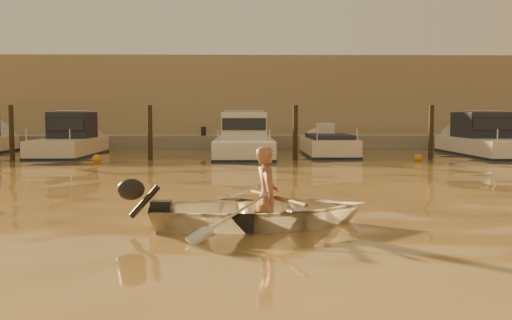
{
  "coord_description": "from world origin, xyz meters",
  "views": [
    {
      "loc": [
        -2.06,
        -7.0,
        1.69
      ],
      "look_at": [
        -1.83,
        4.55,
        0.75
      ],
      "focal_mm": 40.0,
      "sensor_mm": 36.0,
      "label": 1
    }
  ],
  "objects_px": {
    "moored_boat_1": "(69,140)",
    "moored_boat_3": "(328,150)",
    "dinghy": "(260,211)",
    "waterfront_building": "(279,102)",
    "moored_boat_2": "(244,140)",
    "moored_boat_4": "(487,140)",
    "person": "(267,196)"
  },
  "relations": [
    {
      "from": "moored_boat_1",
      "to": "moored_boat_3",
      "type": "xyz_separation_m",
      "value": [
        10.44,
        0.0,
        -0.4
      ]
    },
    {
      "from": "dinghy",
      "to": "moored_boat_3",
      "type": "xyz_separation_m",
      "value": [
        3.16,
        14.45,
        0.0
      ]
    },
    {
      "from": "waterfront_building",
      "to": "moored_boat_2",
      "type": "bearing_deg",
      "value": -100.71
    },
    {
      "from": "moored_boat_1",
      "to": "moored_boat_3",
      "type": "height_order",
      "value": "moored_boat_1"
    },
    {
      "from": "moored_boat_4",
      "to": "waterfront_building",
      "type": "height_order",
      "value": "waterfront_building"
    },
    {
      "from": "moored_boat_3",
      "to": "waterfront_building",
      "type": "xyz_separation_m",
      "value": [
        -1.33,
        11.0,
        2.17
      ]
    },
    {
      "from": "dinghy",
      "to": "moored_boat_1",
      "type": "bearing_deg",
      "value": 19.15
    },
    {
      "from": "moored_boat_1",
      "to": "moored_boat_4",
      "type": "relative_size",
      "value": 0.85
    },
    {
      "from": "moored_boat_2",
      "to": "waterfront_building",
      "type": "height_order",
      "value": "waterfront_building"
    },
    {
      "from": "moored_boat_2",
      "to": "moored_boat_3",
      "type": "xyz_separation_m",
      "value": [
        3.41,
        0.0,
        -0.4
      ]
    },
    {
      "from": "moored_boat_4",
      "to": "waterfront_building",
      "type": "relative_size",
      "value": 0.15
    },
    {
      "from": "moored_boat_1",
      "to": "moored_boat_3",
      "type": "distance_m",
      "value": 10.45
    },
    {
      "from": "person",
      "to": "moored_boat_4",
      "type": "relative_size",
      "value": 0.22
    },
    {
      "from": "dinghy",
      "to": "moored_boat_1",
      "type": "relative_size",
      "value": 0.57
    },
    {
      "from": "moored_boat_3",
      "to": "moored_boat_4",
      "type": "relative_size",
      "value": 0.78
    },
    {
      "from": "moored_boat_2",
      "to": "person",
      "type": "bearing_deg",
      "value": -88.61
    },
    {
      "from": "moored_boat_3",
      "to": "moored_boat_4",
      "type": "distance_m",
      "value": 6.52
    },
    {
      "from": "waterfront_building",
      "to": "moored_boat_3",
      "type": "bearing_deg",
      "value": -83.09
    },
    {
      "from": "moored_boat_3",
      "to": "waterfront_building",
      "type": "height_order",
      "value": "waterfront_building"
    },
    {
      "from": "person",
      "to": "moored_boat_1",
      "type": "distance_m",
      "value": 16.21
    },
    {
      "from": "moored_boat_2",
      "to": "waterfront_building",
      "type": "relative_size",
      "value": 0.16
    },
    {
      "from": "moored_boat_4",
      "to": "person",
      "type": "bearing_deg",
      "value": -123.53
    },
    {
      "from": "moored_boat_3",
      "to": "moored_boat_2",
      "type": "bearing_deg",
      "value": 180.0
    },
    {
      "from": "moored_boat_1",
      "to": "moored_boat_3",
      "type": "relative_size",
      "value": 1.09
    },
    {
      "from": "dinghy",
      "to": "person",
      "type": "bearing_deg",
      "value": -90.0
    },
    {
      "from": "moored_boat_1",
      "to": "person",
      "type": "bearing_deg",
      "value": -62.94
    },
    {
      "from": "moored_boat_4",
      "to": "moored_boat_3",
      "type": "bearing_deg",
      "value": 180.0
    },
    {
      "from": "dinghy",
      "to": "moored_boat_2",
      "type": "height_order",
      "value": "moored_boat_2"
    },
    {
      "from": "moored_boat_1",
      "to": "moored_boat_2",
      "type": "bearing_deg",
      "value": 0.0
    },
    {
      "from": "moored_boat_1",
      "to": "moored_boat_2",
      "type": "height_order",
      "value": "same"
    },
    {
      "from": "person",
      "to": "moored_boat_4",
      "type": "distance_m",
      "value": 17.32
    },
    {
      "from": "dinghy",
      "to": "person",
      "type": "xyz_separation_m",
      "value": [
        0.1,
        0.01,
        0.22
      ]
    }
  ]
}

